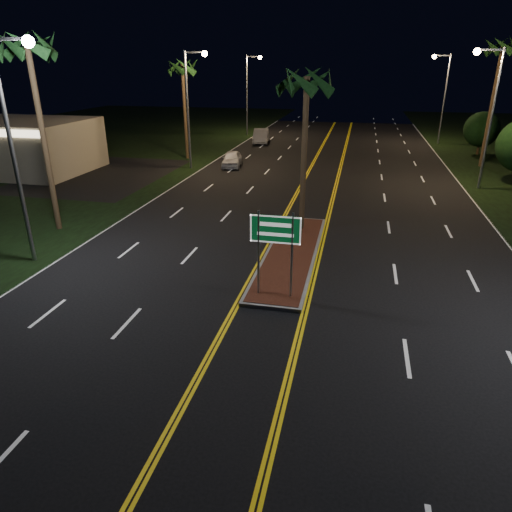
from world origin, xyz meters
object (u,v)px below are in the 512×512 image
(palm_right_far, at_px, (502,48))
(car_near, at_px, (232,158))
(highway_sign, at_px, (275,237))
(streetlight_left_mid, at_px, (192,97))
(shrub_far, at_px, (482,129))
(streetlight_right_far, at_px, (442,89))
(streetlight_right_mid, at_px, (488,103))
(median_island, at_px, (291,254))
(streetlight_left_near, at_px, (16,129))
(palm_left_far, at_px, (182,68))
(streetlight_left_far, at_px, (250,86))
(palm_left_near, at_px, (27,48))
(palm_median, at_px, (307,81))
(car_far, at_px, (261,135))

(palm_right_far, relative_size, car_near, 2.31)
(highway_sign, bearing_deg, streetlight_left_mid, 116.59)
(shrub_far, bearing_deg, highway_sign, -112.57)
(streetlight_left_mid, relative_size, streetlight_right_far, 1.00)
(streetlight_right_mid, relative_size, car_near, 2.02)
(median_island, distance_m, streetlight_left_near, 12.36)
(palm_left_far, height_order, car_near, palm_left_far)
(streetlight_left_mid, height_order, palm_left_far, streetlight_left_mid)
(median_island, bearing_deg, streetlight_right_far, 73.13)
(streetlight_left_mid, xyz_separation_m, palm_right_far, (23.41, 6.00, 3.49))
(streetlight_right_far, relative_size, car_near, 2.02)
(streetlight_left_mid, xyz_separation_m, car_near, (2.81, 1.33, -4.91))
(streetlight_left_far, xyz_separation_m, palm_left_near, (-1.89, -36.00, 3.02))
(median_island, bearing_deg, highway_sign, -90.00)
(car_near, bearing_deg, highway_sign, -80.45)
(streetlight_left_mid, height_order, palm_median, streetlight_left_mid)
(streetlight_left_near, xyz_separation_m, shrub_far, (24.41, 32.00, -3.32))
(streetlight_left_mid, bearing_deg, palm_left_near, -96.73)
(streetlight_right_mid, relative_size, car_far, 1.72)
(car_far, bearing_deg, median_island, -83.98)
(shrub_far, bearing_deg, palm_left_near, -133.21)
(palm_left_near, bearing_deg, streetlight_right_mid, 31.20)
(palm_right_far, relative_size, car_far, 1.97)
(highway_sign, xyz_separation_m, streetlight_left_far, (-10.61, 41.20, 3.25))
(palm_right_far, bearing_deg, palm_left_near, -138.99)
(streetlight_left_mid, xyz_separation_m, streetlight_right_mid, (21.23, -2.00, 0.00))
(palm_median, distance_m, shrub_far, 29.41)
(streetlight_right_mid, bearing_deg, highway_sign, -118.93)
(streetlight_left_far, xyz_separation_m, palm_right_far, (23.41, -14.00, 3.49))
(palm_left_far, distance_m, car_far, 13.27)
(streetlight_left_mid, bearing_deg, palm_median, -51.83)
(palm_median, bearing_deg, car_far, 106.12)
(highway_sign, relative_size, palm_left_near, 0.33)
(streetlight_left_mid, height_order, car_near, streetlight_left_mid)
(shrub_far, bearing_deg, streetlight_left_mid, -153.82)
(streetlight_left_near, xyz_separation_m, palm_left_far, (-2.19, 24.00, 2.09))
(streetlight_right_mid, height_order, palm_right_far, palm_right_far)
(car_near, bearing_deg, palm_left_near, -114.71)
(car_far, bearing_deg, streetlight_left_mid, -108.59)
(palm_left_near, xyz_separation_m, palm_left_far, (-0.30, 20.00, -0.93))
(palm_median, relative_size, palm_left_near, 0.85)
(highway_sign, distance_m, streetlight_left_near, 11.17)
(highway_sign, bearing_deg, palm_median, 90.00)
(highway_sign, distance_m, streetlight_left_far, 42.67)
(palm_left_far, xyz_separation_m, car_near, (5.00, -2.67, -7.00))
(streetlight_right_mid, bearing_deg, streetlight_left_mid, 174.62)
(streetlight_right_far, xyz_separation_m, palm_left_near, (-23.11, -34.00, 3.02))
(shrub_far, distance_m, car_near, 24.15)
(palm_left_near, height_order, shrub_far, palm_left_near)
(palm_median, height_order, palm_left_far, palm_left_far)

